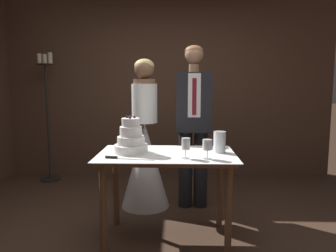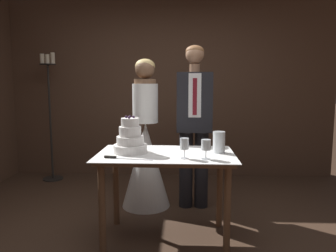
{
  "view_description": "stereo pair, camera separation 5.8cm",
  "coord_description": "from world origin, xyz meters",
  "px_view_note": "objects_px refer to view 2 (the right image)",
  "views": [
    {
      "loc": [
        0.18,
        -2.63,
        1.38
      ],
      "look_at": [
        0.09,
        0.55,
        0.97
      ],
      "focal_mm": 35.0,
      "sensor_mm": 36.0,
      "label": 1
    },
    {
      "loc": [
        0.24,
        -2.63,
        1.38
      ],
      "look_at": [
        0.09,
        0.55,
        0.97
      ],
      "focal_mm": 35.0,
      "sensor_mm": 36.0,
      "label": 2
    }
  ],
  "objects_px": {
    "wine_glass_near": "(185,145)",
    "candle_stand": "(50,115)",
    "cake_table": "(166,165)",
    "tiered_cake": "(130,140)",
    "groom": "(194,120)",
    "hurricane_candle": "(219,143)",
    "wine_glass_middle": "(206,146)",
    "cake_knife": "(119,158)",
    "bride": "(146,153)"
  },
  "relations": [
    {
      "from": "wine_glass_near",
      "to": "hurricane_candle",
      "type": "xyz_separation_m",
      "value": [
        0.3,
        0.24,
        -0.02
      ]
    },
    {
      "from": "tiered_cake",
      "to": "cake_knife",
      "type": "relative_size",
      "value": 0.81
    },
    {
      "from": "tiered_cake",
      "to": "bride",
      "type": "xyz_separation_m",
      "value": [
        0.04,
        0.77,
        -0.28
      ]
    },
    {
      "from": "groom",
      "to": "candle_stand",
      "type": "distance_m",
      "value": 2.22
    },
    {
      "from": "tiered_cake",
      "to": "cake_knife",
      "type": "bearing_deg",
      "value": -103.94
    },
    {
      "from": "wine_glass_middle",
      "to": "cake_knife",
      "type": "bearing_deg",
      "value": -178.66
    },
    {
      "from": "hurricane_candle",
      "to": "candle_stand",
      "type": "xyz_separation_m",
      "value": [
        -2.2,
        1.69,
        0.07
      ]
    },
    {
      "from": "wine_glass_middle",
      "to": "groom",
      "type": "relative_size",
      "value": 0.09
    },
    {
      "from": "wine_glass_near",
      "to": "wine_glass_middle",
      "type": "xyz_separation_m",
      "value": [
        0.17,
        -0.01,
        -0.0
      ]
    },
    {
      "from": "cake_table",
      "to": "candle_stand",
      "type": "height_order",
      "value": "candle_stand"
    },
    {
      "from": "cake_table",
      "to": "bride",
      "type": "height_order",
      "value": "bride"
    },
    {
      "from": "cake_knife",
      "to": "bride",
      "type": "bearing_deg",
      "value": 92.93
    },
    {
      "from": "cake_knife",
      "to": "wine_glass_near",
      "type": "bearing_deg",
      "value": 12.11
    },
    {
      "from": "wine_glass_near",
      "to": "candle_stand",
      "type": "distance_m",
      "value": 2.7
    },
    {
      "from": "hurricane_candle",
      "to": "wine_glass_middle",
      "type": "bearing_deg",
      "value": -117.23
    },
    {
      "from": "tiered_cake",
      "to": "bride",
      "type": "relative_size",
      "value": 0.2
    },
    {
      "from": "tiered_cake",
      "to": "candle_stand",
      "type": "distance_m",
      "value": 2.24
    },
    {
      "from": "cake_knife",
      "to": "wine_glass_near",
      "type": "relative_size",
      "value": 2.42
    },
    {
      "from": "tiered_cake",
      "to": "candle_stand",
      "type": "relative_size",
      "value": 0.18
    },
    {
      "from": "candle_stand",
      "to": "hurricane_candle",
      "type": "bearing_deg",
      "value": -37.45
    },
    {
      "from": "wine_glass_near",
      "to": "cake_knife",
      "type": "bearing_deg",
      "value": -176.64
    },
    {
      "from": "cake_knife",
      "to": "tiered_cake",
      "type": "bearing_deg",
      "value": 84.81
    },
    {
      "from": "bride",
      "to": "cake_knife",
      "type": "bearing_deg",
      "value": -95.83
    },
    {
      "from": "wine_glass_middle",
      "to": "bride",
      "type": "distance_m",
      "value": 1.18
    },
    {
      "from": "wine_glass_middle",
      "to": "candle_stand",
      "type": "height_order",
      "value": "candle_stand"
    },
    {
      "from": "candle_stand",
      "to": "cake_knife",
      "type": "bearing_deg",
      "value": -55.05
    },
    {
      "from": "wine_glass_near",
      "to": "wine_glass_middle",
      "type": "height_order",
      "value": "wine_glass_near"
    },
    {
      "from": "tiered_cake",
      "to": "hurricane_candle",
      "type": "distance_m",
      "value": 0.78
    },
    {
      "from": "tiered_cake",
      "to": "wine_glass_middle",
      "type": "distance_m",
      "value": 0.68
    },
    {
      "from": "cake_table",
      "to": "candle_stand",
      "type": "bearing_deg",
      "value": 134.99
    },
    {
      "from": "bride",
      "to": "wine_glass_near",
      "type": "bearing_deg",
      "value": -66.06
    },
    {
      "from": "wine_glass_near",
      "to": "candle_stand",
      "type": "height_order",
      "value": "candle_stand"
    },
    {
      "from": "tiered_cake",
      "to": "groom",
      "type": "distance_m",
      "value": 0.97
    },
    {
      "from": "cake_table",
      "to": "wine_glass_near",
      "type": "height_order",
      "value": "wine_glass_near"
    },
    {
      "from": "cake_table",
      "to": "cake_knife",
      "type": "distance_m",
      "value": 0.44
    },
    {
      "from": "tiered_cake",
      "to": "cake_knife",
      "type": "xyz_separation_m",
      "value": [
        -0.06,
        -0.23,
        -0.11
      ]
    },
    {
      "from": "cake_table",
      "to": "cake_knife",
      "type": "bearing_deg",
      "value": -149.57
    },
    {
      "from": "wine_glass_near",
      "to": "bride",
      "type": "xyz_separation_m",
      "value": [
        -0.43,
        0.97,
        -0.28
      ]
    },
    {
      "from": "groom",
      "to": "candle_stand",
      "type": "relative_size",
      "value": 0.99
    },
    {
      "from": "hurricane_candle",
      "to": "groom",
      "type": "xyz_separation_m",
      "value": [
        -0.2,
        0.73,
        0.12
      ]
    },
    {
      "from": "tiered_cake",
      "to": "hurricane_candle",
      "type": "bearing_deg",
      "value": 2.79
    },
    {
      "from": "wine_glass_middle",
      "to": "wine_glass_near",
      "type": "bearing_deg",
      "value": 175.15
    },
    {
      "from": "cake_knife",
      "to": "hurricane_candle",
      "type": "relative_size",
      "value": 2.17
    },
    {
      "from": "wine_glass_near",
      "to": "candle_stand",
      "type": "bearing_deg",
      "value": 134.61
    },
    {
      "from": "wine_glass_middle",
      "to": "bride",
      "type": "relative_size",
      "value": 0.1
    },
    {
      "from": "cake_knife",
      "to": "hurricane_candle",
      "type": "height_order",
      "value": "hurricane_candle"
    },
    {
      "from": "bride",
      "to": "candle_stand",
      "type": "bearing_deg",
      "value": 146.93
    },
    {
      "from": "bride",
      "to": "cake_table",
      "type": "bearing_deg",
      "value": -71.03
    },
    {
      "from": "tiered_cake",
      "to": "hurricane_candle",
      "type": "xyz_separation_m",
      "value": [
        0.78,
        0.04,
        -0.03
      ]
    },
    {
      "from": "cake_knife",
      "to": "candle_stand",
      "type": "distance_m",
      "value": 2.39
    }
  ]
}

